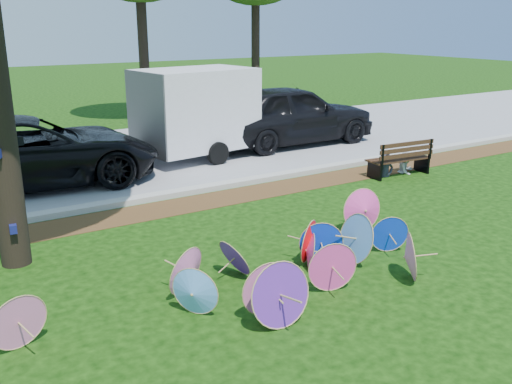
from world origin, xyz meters
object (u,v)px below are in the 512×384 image
(person_left, at_px, (386,152))
(person_right, at_px, (407,152))
(parasol_pile, at_px, (296,258))
(dark_pickup, at_px, (290,114))
(cargo_trailer, at_px, (196,109))
(black_van, at_px, (30,152))
(park_bench, at_px, (398,158))

(person_left, distance_m, person_right, 0.70)
(parasol_pile, relative_size, dark_pickup, 1.25)
(cargo_trailer, bearing_deg, dark_pickup, -5.11)
(parasol_pile, distance_m, person_left, 6.30)
(dark_pickup, bearing_deg, black_van, 95.20)
(parasol_pile, xyz_separation_m, black_van, (-2.13, 7.18, 0.43))
(park_bench, distance_m, person_left, 0.39)
(parasol_pile, distance_m, cargo_trailer, 8.05)
(person_left, bearing_deg, cargo_trailer, 133.13)
(parasol_pile, distance_m, park_bench, 6.57)
(parasol_pile, bearing_deg, cargo_trailer, 73.59)
(black_van, xyz_separation_m, dark_pickup, (7.55, 0.62, 0.12))
(black_van, height_order, person_left, black_van)
(park_bench, xyz_separation_m, person_right, (0.35, 0.05, 0.09))
(dark_pickup, bearing_deg, park_bench, -177.56)
(parasol_pile, relative_size, park_bench, 4.06)
(park_bench, bearing_deg, dark_pickup, 96.79)
(black_van, relative_size, person_right, 5.51)
(cargo_trailer, distance_m, person_left, 5.14)
(dark_pickup, distance_m, person_right, 4.32)
(dark_pickup, relative_size, person_left, 4.51)
(parasol_pile, xyz_separation_m, cargo_trailer, (2.26, 7.66, 0.98))
(black_van, relative_size, park_bench, 3.47)
(dark_pickup, xyz_separation_m, park_bench, (0.15, -4.32, -0.48))
(cargo_trailer, relative_size, person_left, 2.53)
(dark_pickup, xyz_separation_m, person_left, (-0.20, -4.27, -0.32))
(parasol_pile, bearing_deg, dark_pickup, 55.19)
(parasol_pile, bearing_deg, black_van, 106.53)
(black_van, bearing_deg, cargo_trailer, -78.52)
(dark_pickup, distance_m, cargo_trailer, 3.20)
(dark_pickup, bearing_deg, person_right, -172.87)
(person_left, height_order, person_right, person_left)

